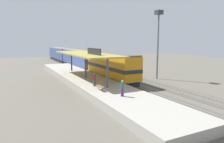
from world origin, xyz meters
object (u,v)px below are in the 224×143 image
at_px(light_mast, 158,30).
at_px(passenger_carriage_front, 78,59).
at_px(platform_bench, 100,87).
at_px(person_waiting, 94,79).
at_px(person_walking, 122,87).
at_px(locomotive, 111,66).
at_px(passenger_carriage_rear, 59,54).

bearing_deg(light_mast, passenger_carriage_front, 110.83).
relative_size(platform_bench, light_mast, 0.15).
height_order(passenger_carriage_front, person_waiting, passenger_carriage_front).
xyz_separation_m(person_waiting, person_walking, (0.75, -5.82, 0.00)).
relative_size(person_waiting, person_walking, 1.00).
xyz_separation_m(platform_bench, light_mast, (13.80, 6.86, 7.05)).
bearing_deg(passenger_carriage_front, person_waiting, -102.98).
bearing_deg(light_mast, person_waiting, -161.82).
bearing_deg(locomotive, person_walking, -111.37).
distance_m(passenger_carriage_rear, person_waiting, 46.11).
xyz_separation_m(platform_bench, passenger_carriage_rear, (6.00, 48.16, 0.97)).
relative_size(light_mast, person_walking, 6.84).
height_order(locomotive, person_walking, locomotive).
bearing_deg(passenger_carriage_rear, locomotive, -90.00).
height_order(platform_bench, passenger_carriage_rear, passenger_carriage_rear).
distance_m(platform_bench, person_walking, 3.59).
distance_m(platform_bench, light_mast, 16.95).
distance_m(light_mast, person_waiting, 15.69).
xyz_separation_m(locomotive, light_mast, (7.80, -2.50, 5.99)).
distance_m(light_mast, person_walking, 17.67).
bearing_deg(passenger_carriage_rear, passenger_carriage_front, -90.00).
xyz_separation_m(platform_bench, person_waiting, (0.25, 2.41, 0.51)).
height_order(locomotive, passenger_carriage_rear, locomotive).
xyz_separation_m(passenger_carriage_front, passenger_carriage_rear, (0.00, 20.80, 0.00)).
distance_m(platform_bench, locomotive, 11.17).
height_order(platform_bench, person_walking, person_walking).
distance_m(passenger_carriage_rear, light_mast, 42.47).
bearing_deg(person_walking, platform_bench, 106.36).
distance_m(locomotive, light_mast, 10.15).
height_order(passenger_carriage_front, light_mast, light_mast).
distance_m(platform_bench, passenger_carriage_front, 28.03).
height_order(passenger_carriage_rear, person_waiting, passenger_carriage_rear).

